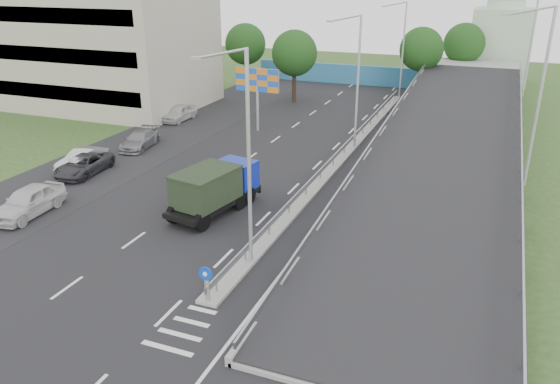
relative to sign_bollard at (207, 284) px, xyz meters
The scene contains 24 objects.
ground 2.41m from the sign_bollard, 90.00° to the right, with size 160.00×160.00×0.00m, color #2D4C1E.
road_surface 18.11m from the sign_bollard, 99.55° to the left, with size 26.00×90.00×0.04m, color black.
parking_strip 23.98m from the sign_bollard, 131.91° to the left, with size 8.00×90.00×0.05m, color black.
median 21.85m from the sign_bollard, 90.00° to the left, with size 1.00×44.00×0.20m, color gray.
overpass_ramp 23.09m from the sign_bollard, 71.04° to the left, with size 10.00×50.00×3.50m.
median_guardrail 21.83m from the sign_bollard, 90.00° to the left, with size 0.09×44.00×0.71m.
sign_bollard is the anchor object (origin of this frame).
lamp_post_near 6.12m from the sign_bollard, 88.36° to the left, with size 2.74×0.18×10.08m.
lamp_post_mid 24.30m from the sign_bollard, 89.74° to the left, with size 2.74×0.18×10.08m.
lamp_post_far 44.08m from the sign_bollard, 89.86° to the left, with size 2.74×0.18×10.08m.
beige_building 42.59m from the sign_bollard, 135.17° to the left, with size 24.00×14.00×12.00m, color #A5A38A.
blue_wall 49.99m from the sign_bollard, 94.59° to the left, with size 30.00×0.50×2.40m, color teal.
church 58.84m from the sign_bollard, 80.19° to the left, with size 7.00×7.00×13.80m.
billboard 27.53m from the sign_bollard, 109.21° to the left, with size 4.00×0.24×5.50m.
tree_left_mid 39.34m from the sign_bollard, 104.81° to the left, with size 4.80×4.80×7.60m.
tree_median_far 46.06m from the sign_bollard, 87.50° to the left, with size 4.80×4.80×7.60m.
tree_left_far 46.64m from the sign_bollard, 112.80° to the left, with size 4.80×4.80×7.60m.
tree_ramp_far 53.33m from the sign_bollard, 83.52° to the left, with size 4.80×4.80×7.60m.
dump_truck 9.78m from the sign_bollard, 115.68° to the left, with size 3.41×6.66×2.80m.
parked_car_a 14.80m from the sign_bollard, 162.62° to the left, with size 1.97×4.90×1.67m, color silver.
parked_car_b 20.59m from the sign_bollard, 144.23° to the left, with size 1.47×4.22×1.39m, color #B0B1B6.
parked_car_c 19.36m from the sign_bollard, 144.80° to the left, with size 2.24×4.85×1.35m, color #2C2C30.
parked_car_d 23.72m from the sign_bollard, 131.69° to the left, with size 1.87×4.61×1.34m, color gray.
parked_car_e 31.59m from the sign_bollard, 123.37° to the left, with size 1.76×4.37×1.49m, color beige.
Camera 1 is at (10.11, -15.04, 13.20)m, focal length 35.00 mm.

